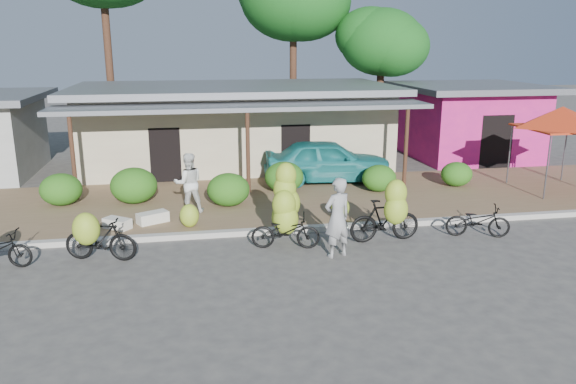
# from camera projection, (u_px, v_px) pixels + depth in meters

# --- Properties ---
(ground) EXTENTS (100.00, 100.00, 0.00)m
(ground) POSITION_uv_depth(u_px,v_px,m) (277.00, 261.00, 13.41)
(ground) COLOR #464341
(ground) RESTS_ON ground
(sidewalk) EXTENTS (60.00, 6.00, 0.12)m
(sidewalk) POSITION_uv_depth(u_px,v_px,m) (252.00, 202.00, 18.15)
(sidewalk) COLOR #7E6244
(sidewalk) RESTS_ON ground
(curb) EXTENTS (60.00, 0.25, 0.15)m
(curb) POSITION_uv_depth(u_px,v_px,m) (265.00, 231.00, 15.29)
(curb) COLOR #A8A399
(curb) RESTS_ON ground
(shop_main) EXTENTS (13.00, 8.50, 3.35)m
(shop_main) POSITION_uv_depth(u_px,v_px,m) (235.00, 125.00, 23.36)
(shop_main) COLOR beige
(shop_main) RESTS_ON ground
(shop_pink) EXTENTS (6.00, 6.00, 3.25)m
(shop_pink) POSITION_uv_depth(u_px,v_px,m) (469.00, 120.00, 25.21)
(shop_pink) COLOR #DE227C
(shop_pink) RESTS_ON ground
(tree_near_right) EXTENTS (4.23, 4.03, 6.73)m
(tree_near_right) POSITION_uv_depth(u_px,v_px,m) (378.00, 40.00, 27.21)
(tree_near_right) COLOR #46281C
(tree_near_right) RESTS_ON ground
(hedge_0) EXTENTS (1.29, 1.16, 1.00)m
(hedge_0) POSITION_uv_depth(u_px,v_px,m) (61.00, 189.00, 17.47)
(hedge_0) COLOR #145713
(hedge_0) RESTS_ON sidewalk
(hedge_1) EXTENTS (1.46, 1.31, 1.14)m
(hedge_1) POSITION_uv_depth(u_px,v_px,m) (134.00, 186.00, 17.68)
(hedge_1) COLOR #145713
(hedge_1) RESTS_ON sidewalk
(hedge_2) EXTENTS (1.32, 1.19, 1.03)m
(hedge_2) POSITION_uv_depth(u_px,v_px,m) (228.00, 190.00, 17.40)
(hedge_2) COLOR #145713
(hedge_2) RESTS_ON sidewalk
(hedge_3) EXTENTS (1.33, 1.19, 1.03)m
(hedge_3) POSITION_uv_depth(u_px,v_px,m) (284.00, 177.00, 19.03)
(hedge_3) COLOR #145713
(hedge_3) RESTS_ON sidewalk
(hedge_4) EXTENTS (1.17, 1.05, 0.91)m
(hedge_4) POSITION_uv_depth(u_px,v_px,m) (379.00, 178.00, 19.10)
(hedge_4) COLOR #145713
(hedge_4) RESTS_ON sidewalk
(hedge_5) EXTENTS (1.11, 0.99, 0.86)m
(hedge_5) POSITION_uv_depth(u_px,v_px,m) (457.00, 174.00, 19.80)
(hedge_5) COLOR #145713
(hedge_5) RESTS_ON sidewalk
(red_canopy) EXTENTS (3.50, 3.50, 2.86)m
(red_canopy) POSITION_uv_depth(u_px,v_px,m) (562.00, 117.00, 18.87)
(red_canopy) COLOR #59595E
(red_canopy) RESTS_ON sidewalk
(bike_left) EXTENTS (1.83, 1.37, 1.39)m
(bike_left) POSITION_uv_depth(u_px,v_px,m) (98.00, 237.00, 13.18)
(bike_left) COLOR black
(bike_left) RESTS_ON ground
(bike_center) EXTENTS (1.81, 1.29, 2.10)m
(bike_center) POSITION_uv_depth(u_px,v_px,m) (285.00, 214.00, 14.30)
(bike_center) COLOR black
(bike_center) RESTS_ON ground
(bike_right) EXTENTS (1.92, 1.22, 1.81)m
(bike_right) POSITION_uv_depth(u_px,v_px,m) (388.00, 216.00, 14.42)
(bike_right) COLOR black
(bike_right) RESTS_ON ground
(bike_far_right) EXTENTS (1.77, 1.05, 0.88)m
(bike_far_right) POSITION_uv_depth(u_px,v_px,m) (478.00, 221.00, 14.98)
(bike_far_right) COLOR black
(bike_far_right) RESTS_ON ground
(loose_banana_a) EXTENTS (0.46, 0.39, 0.58)m
(loose_banana_a) POSITION_uv_depth(u_px,v_px,m) (189.00, 215.00, 15.57)
(loose_banana_a) COLOR #9CB22C
(loose_banana_a) RESTS_ON sidewalk
(loose_banana_b) EXTENTS (0.52, 0.45, 0.66)m
(loose_banana_b) POSITION_uv_depth(u_px,v_px,m) (189.00, 216.00, 15.42)
(loose_banana_b) COLOR #9CB22C
(loose_banana_b) RESTS_ON sidewalk
(loose_banana_c) EXTENTS (0.53, 0.45, 0.66)m
(loose_banana_c) POSITION_uv_depth(u_px,v_px,m) (340.00, 208.00, 16.11)
(loose_banana_c) COLOR #9CB22C
(loose_banana_c) RESTS_ON sidewalk
(sack_near) EXTENTS (0.94, 0.75, 0.30)m
(sack_near) POSITION_uv_depth(u_px,v_px,m) (153.00, 217.00, 15.84)
(sack_near) COLOR silver
(sack_near) RESTS_ON sidewalk
(sack_far) EXTENTS (0.83, 0.75, 0.28)m
(sack_far) POSITION_uv_depth(u_px,v_px,m) (117.00, 223.00, 15.36)
(sack_far) COLOR silver
(sack_far) RESTS_ON sidewalk
(vendor) EXTENTS (0.84, 0.70, 1.98)m
(vendor) POSITION_uv_depth(u_px,v_px,m) (337.00, 218.00, 13.46)
(vendor) COLOR gray
(vendor) RESTS_ON ground
(bystander) EXTENTS (0.94, 0.77, 1.80)m
(bystander) POSITION_uv_depth(u_px,v_px,m) (189.00, 183.00, 16.64)
(bystander) COLOR silver
(bystander) RESTS_ON sidewalk
(teal_van) EXTENTS (4.73, 2.24, 1.56)m
(teal_van) POSITION_uv_depth(u_px,v_px,m) (328.00, 161.00, 20.34)
(teal_van) COLOR #1B7B7C
(teal_van) RESTS_ON sidewalk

